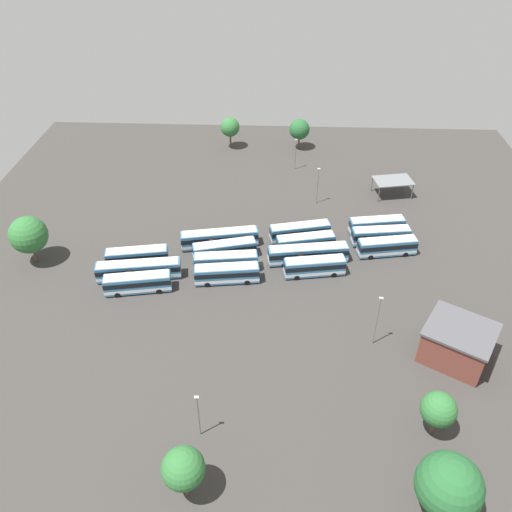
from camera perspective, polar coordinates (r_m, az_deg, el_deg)
ground_plane at (r=94.83m, az=1.03°, el=-0.41°), size 123.68×123.68×0.00m
bus_row0_slot0 at (r=89.07m, az=-12.93°, el=-2.91°), size 11.40×4.42×3.40m
bus_row0_slot1 at (r=91.84m, az=-12.85°, el=-1.51°), size 14.69×4.69×3.40m
bus_row0_slot2 at (r=95.00m, az=-12.96°, el=-0.07°), size 11.23×4.38×3.40m
bus_row1_slot0 at (r=88.90m, az=-3.24°, el=-1.95°), size 11.32×3.90×3.40m
bus_row1_slot1 at (r=91.56m, az=-3.34°, el=-0.63°), size 11.45×3.86×3.40m
bus_row1_slot2 at (r=94.43m, az=-3.49°, el=0.69°), size 11.75×5.34×3.40m
bus_row1_slot3 at (r=97.47m, az=-4.08°, el=1.96°), size 14.69×5.17×3.40m
bus_row2_slot0 at (r=90.89m, az=6.49°, el=-1.16°), size 10.95×4.19×3.40m
bus_row2_slot1 at (r=93.73m, az=5.74°, el=0.24°), size 14.69×4.69×3.40m
bus_row2_slot2 at (r=96.49m, az=5.49°, el=1.46°), size 11.13×4.84×3.40m
bus_row2_slot3 at (r=99.43m, az=4.88°, el=2.70°), size 11.83×5.12×3.40m
bus_row3_slot1 at (r=98.10m, az=14.28°, el=1.02°), size 11.08×4.32×3.40m
bus_row3_slot2 at (r=100.80m, az=13.61°, el=2.21°), size 11.22×3.89×3.40m
bus_row3_slot3 at (r=103.53m, az=13.19°, el=3.29°), size 10.89×4.15×3.40m
depot_building at (r=80.67m, az=21.33°, el=-8.92°), size 12.31×12.03×5.78m
maintenance_shelter at (r=116.56m, az=14.90°, el=8.01°), size 8.95×6.68×3.71m
lamp_post_near_entrance at (r=77.73m, az=13.23°, el=-6.80°), size 0.56×0.28×9.19m
lamp_post_far_corner at (r=110.01m, az=6.82°, el=7.87°), size 0.56×0.28×8.26m
lamp_post_by_building at (r=123.66m, az=4.38°, el=11.29°), size 0.56×0.28×7.65m
lamp_post_mid_lot at (r=66.36m, az=-6.38°, el=-16.95°), size 0.56×0.28×7.47m
tree_south_edge at (r=62.48m, az=20.53°, el=-22.68°), size 7.16×7.16×9.40m
tree_east_edge at (r=69.39m, az=19.52°, el=-15.68°), size 4.49×4.49×6.95m
tree_north_edge at (r=99.51m, az=-23.83°, el=2.15°), size 6.68×6.68×9.20m
tree_northeast at (r=61.21m, az=-8.04°, el=-22.21°), size 4.88×4.88×7.76m
tree_west_edge at (r=133.81m, az=4.82°, el=13.76°), size 5.08×5.08×7.71m
tree_northwest at (r=133.80m, az=-2.88°, el=14.02°), size 4.79×4.79×7.96m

